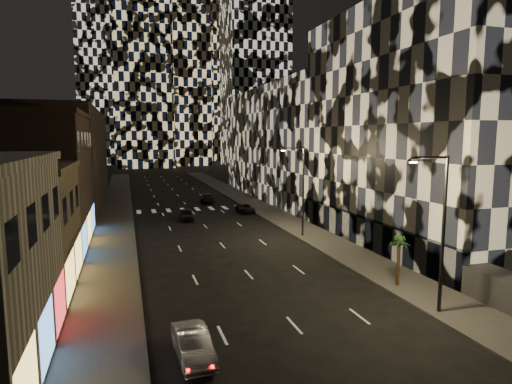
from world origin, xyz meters
TOP-DOWN VIEW (x-y plane):
  - sidewalk_left at (-10.00, 50.00)m, footprint 4.00×120.00m
  - sidewalk_right at (10.00, 50.00)m, footprint 4.00×120.00m
  - curb_left at (-7.90, 50.00)m, footprint 0.20×120.00m
  - curb_right at (7.90, 50.00)m, footprint 0.20×120.00m
  - retail_brown at (-17.00, 33.50)m, footprint 10.00×15.00m
  - retail_filler_left at (-17.00, 60.00)m, footprint 10.00×40.00m
  - midrise_right at (20.00, 24.50)m, footprint 16.00×25.00m
  - midrise_base at (12.30, 24.50)m, footprint 0.60×25.00m
  - midrise_filler_right at (20.00, 57.00)m, footprint 16.00×40.00m
  - tower_right_mid at (35.00, 135.00)m, footprint 20.00×20.00m
  - tower_left_back at (-12.00, 165.00)m, footprint 24.00×24.00m
  - tower_center_low at (-2.00, 140.00)m, footprint 18.00×18.00m
  - streetlight_near at (8.35, 10.00)m, footprint 2.55×0.25m
  - streetlight_far at (8.35, 30.00)m, footprint 2.55×0.25m
  - car_silver_parked at (-5.80, 9.11)m, footprint 1.65×4.22m
  - car_dark_midlane at (-1.54, 42.31)m, footprint 1.94×4.19m
  - car_dark_oncoming at (3.50, 55.83)m, footprint 2.62×5.15m
  - car_dark_rightlane at (6.74, 45.14)m, footprint 1.93×4.17m
  - palm_tree at (9.00, 14.54)m, footprint 1.72×1.72m

SIDE VIEW (x-z plane):
  - sidewalk_left at x=-10.00m, z-range 0.00..0.15m
  - sidewalk_right at x=10.00m, z-range 0.00..0.15m
  - curb_left at x=-7.90m, z-range 0.00..0.15m
  - curb_right at x=7.90m, z-range 0.00..0.15m
  - car_dark_rightlane at x=6.74m, z-range 0.00..1.16m
  - car_silver_parked at x=-5.80m, z-range 0.00..1.37m
  - car_dark_midlane at x=-1.54m, z-range 0.00..1.39m
  - car_dark_oncoming at x=3.50m, z-range 0.00..1.43m
  - midrise_base at x=12.30m, z-range 0.00..3.00m
  - palm_tree at x=9.00m, z-range 1.25..4.64m
  - streetlight_near at x=8.35m, z-range 0.85..9.85m
  - streetlight_far at x=8.35m, z-range 0.85..9.85m
  - retail_brown at x=-17.00m, z-range 0.00..12.00m
  - retail_filler_left at x=-17.00m, z-range 0.00..14.00m
  - midrise_filler_right at x=20.00m, z-range 0.00..18.00m
  - midrise_right at x=20.00m, z-range 0.00..22.00m
  - tower_center_low at x=-2.00m, z-range 0.00..95.00m
  - tower_right_mid at x=35.00m, z-range 0.00..100.00m
  - tower_left_back at x=-12.00m, z-range 0.00..120.00m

